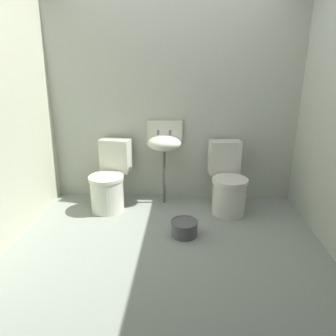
% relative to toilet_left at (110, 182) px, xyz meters
% --- Properties ---
extents(ground_plane, '(3.34, 2.91, 0.08)m').
position_rel_toilet_left_xyz_m(ground_plane, '(0.72, -0.90, -0.36)').
color(ground_plane, gray).
extents(wall_back, '(3.34, 0.10, 2.42)m').
position_rel_toilet_left_xyz_m(wall_back, '(0.72, 0.40, 0.89)').
color(wall_back, '#B4BAAA').
rests_on(wall_back, ground).
extents(toilet_left, '(0.48, 0.65, 0.78)m').
position_rel_toilet_left_xyz_m(toilet_left, '(0.00, 0.00, 0.00)').
color(toilet_left, silver).
rests_on(toilet_left, ground).
extents(toilet_right, '(0.45, 0.63, 0.78)m').
position_rel_toilet_left_xyz_m(toilet_right, '(1.37, -0.00, 0.00)').
color(toilet_right, silver).
rests_on(toilet_right, ground).
extents(sink, '(0.42, 0.35, 0.99)m').
position_rel_toilet_left_xyz_m(sink, '(0.63, 0.19, 0.43)').
color(sink, '#525456').
rests_on(sink, ground).
extents(bucket, '(0.28, 0.28, 0.15)m').
position_rel_toilet_left_xyz_m(bucket, '(0.88, -0.60, -0.24)').
color(bucket, '#525456').
rests_on(bucket, ground).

